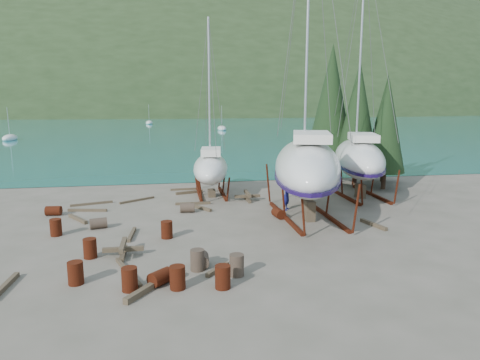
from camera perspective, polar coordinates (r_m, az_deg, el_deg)
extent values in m
plane|color=#555143|center=(21.94, -2.25, -7.67)|extent=(600.00, 600.00, 0.00)
plane|color=teal|center=(335.76, -9.24, 9.22)|extent=(700.00, 700.00, 0.00)
ellipsoid|color=#233319|center=(340.76, -9.25, 9.24)|extent=(800.00, 360.00, 110.00)
cube|color=beige|center=(218.41, -25.08, 8.28)|extent=(6.00, 5.00, 4.00)
cube|color=#A54C2D|center=(218.36, -25.13, 9.01)|extent=(6.60, 5.60, 1.60)
cube|color=beige|center=(211.45, -14.46, 8.88)|extent=(6.00, 5.00, 4.00)
cube|color=#A54C2D|center=(211.40, -14.49, 9.64)|extent=(6.60, 5.60, 1.60)
cube|color=beige|center=(213.24, -0.78, 9.22)|extent=(6.00, 5.00, 4.00)
cube|color=#A54C2D|center=(213.20, -0.78, 9.97)|extent=(6.60, 5.60, 1.60)
cylinder|color=black|center=(36.51, 15.04, 0.62)|extent=(0.36, 0.36, 1.60)
cone|color=black|center=(36.02, 15.43, 8.48)|extent=(3.60, 3.60, 8.40)
cylinder|color=black|center=(35.43, 18.58, -0.06)|extent=(0.36, 0.36, 1.36)
cone|color=black|center=(34.94, 18.99, 6.81)|extent=(3.06, 3.06, 7.14)
cylinder|color=black|center=(37.72, 11.73, 1.26)|extent=(0.36, 0.36, 1.84)
cone|color=black|center=(37.26, 12.06, 10.02)|extent=(4.14, 4.14, 9.66)
cylinder|color=black|center=(38.73, 18.47, 0.87)|extent=(0.36, 0.36, 1.44)
cone|color=black|center=(38.28, 18.86, 7.53)|extent=(3.24, 3.24, 7.56)
ellipsoid|color=silver|center=(85.44, -28.34, 4.93)|extent=(2.00, 5.00, 1.40)
cylinder|color=silver|center=(85.27, -28.51, 6.83)|extent=(0.08, 0.08, 5.00)
ellipsoid|color=silver|center=(101.67, -2.44, 6.87)|extent=(2.00, 5.00, 1.40)
cylinder|color=silver|center=(101.53, -2.45, 8.47)|extent=(0.08, 0.08, 5.00)
ellipsoid|color=silver|center=(130.95, -12.02, 7.47)|extent=(2.00, 5.00, 1.40)
cylinder|color=silver|center=(130.84, -12.06, 8.71)|extent=(0.08, 0.08, 5.00)
ellipsoid|color=silver|center=(25.19, 8.93, 1.93)|extent=(7.11, 13.09, 2.93)
cube|color=#1B0C40|center=(24.77, 9.32, -0.61)|extent=(0.89, 2.24, 1.00)
cube|color=silver|center=(24.40, 9.51, 5.70)|extent=(3.01, 4.19, 0.50)
cylinder|color=silver|center=(26.07, 9.08, 22.35)|extent=(0.14, 0.14, 15.08)
cube|color=#591B0F|center=(25.44, 5.99, -4.92)|extent=(0.18, 6.91, 0.20)
cube|color=#591B0F|center=(26.23, 11.41, -4.60)|extent=(0.18, 6.91, 0.20)
cube|color=brown|center=(25.11, 9.22, -4.05)|extent=(0.50, 0.80, 1.18)
ellipsoid|color=silver|center=(31.93, 15.53, 2.83)|extent=(6.27, 11.41, 2.59)
cube|color=#1B0C40|center=(31.56, 15.87, 1.18)|extent=(0.82, 1.96, 1.00)
cube|color=silver|center=(31.27, 16.09, 5.50)|extent=(2.64, 3.66, 0.50)
cylinder|color=silver|center=(32.40, 15.83, 17.07)|extent=(0.14, 0.14, 13.15)
cube|color=#591B0F|center=(31.93, 13.48, -1.97)|extent=(0.18, 6.03, 0.20)
cube|color=#591B0F|center=(32.86, 17.06, -1.80)|extent=(0.18, 6.03, 0.20)
cube|color=brown|center=(31.81, 15.74, -1.39)|extent=(0.50, 0.80, 0.99)
ellipsoid|color=silver|center=(31.15, -3.93, 1.58)|extent=(3.42, 8.10, 2.02)
cube|color=#1B0C40|center=(30.86, -3.85, 0.44)|extent=(0.42, 1.43, 1.00)
cube|color=silver|center=(30.59, -3.89, 3.80)|extent=(1.64, 2.51, 0.50)
cylinder|color=silver|center=(31.18, -4.14, 12.33)|extent=(0.14, 0.14, 9.43)
cube|color=#591B0F|center=(31.43, -5.46, -1.92)|extent=(0.18, 4.32, 0.20)
cube|color=#591B0F|center=(31.60, -2.33, -1.82)|extent=(0.18, 4.32, 0.20)
cube|color=brown|center=(31.09, -3.82, -1.74)|extent=(0.50, 0.80, 0.51)
imported|color=#131555|center=(27.28, 6.24, -1.96)|extent=(0.78, 0.85, 1.96)
cylinder|color=#591B0F|center=(20.21, -19.37, -8.58)|extent=(0.58, 0.58, 0.88)
cylinder|color=#2D2823|center=(18.28, -5.09, -10.54)|extent=(0.64, 0.92, 0.58)
cylinder|color=#591B0F|center=(28.29, -23.61, -3.78)|extent=(0.93, 0.66, 0.58)
cylinder|color=#591B0F|center=(16.50, -14.51, -12.68)|extent=(0.58, 0.58, 0.88)
cylinder|color=#2D2823|center=(17.25, -0.44, -11.28)|extent=(0.58, 0.58, 0.88)
cylinder|color=#591B0F|center=(25.47, 5.16, -4.44)|extent=(0.71, 0.96, 0.58)
cylinder|color=#591B0F|center=(16.20, -2.31, -12.78)|extent=(0.58, 0.58, 0.88)
cylinder|color=#591B0F|center=(24.05, -23.35, -5.82)|extent=(0.58, 0.58, 0.88)
cylinder|color=#2D2823|center=(26.84, -7.02, -3.70)|extent=(0.93, 0.65, 0.58)
cylinder|color=#591B0F|center=(16.31, -8.33, -12.74)|extent=(0.58, 0.58, 0.88)
cylinder|color=#591B0F|center=(16.81, -10.55, -12.64)|extent=(1.03, 1.03, 0.58)
cylinder|color=#591B0F|center=(17.66, -21.07, -11.49)|extent=(0.58, 0.58, 0.88)
cylinder|color=#591B0F|center=(22.04, -9.74, -6.54)|extent=(0.58, 0.58, 0.88)
cylinder|color=#2D2823|center=(24.58, -18.36, -5.50)|extent=(0.99, 0.77, 0.58)
cylinder|color=#2D2823|center=(17.85, -5.70, -10.57)|extent=(0.58, 0.58, 0.88)
cube|color=brown|center=(30.47, -13.54, -2.62)|extent=(2.29, 1.62, 0.14)
cube|color=brown|center=(24.94, 17.35, -5.67)|extent=(0.69, 2.03, 0.19)
cube|color=brown|center=(26.66, -20.84, -4.86)|extent=(1.42, 1.97, 0.19)
cube|color=brown|center=(18.13, -14.70, -11.78)|extent=(1.30, 3.00, 0.15)
cube|color=brown|center=(32.27, -6.78, -1.63)|extent=(2.06, 0.84, 0.19)
cube|color=brown|center=(17.79, -3.01, -11.83)|extent=(1.10, 1.23, 0.17)
cube|color=brown|center=(27.70, -5.45, -3.64)|extent=(1.46, 1.97, 0.19)
cube|color=brown|center=(33.55, -7.40, -1.21)|extent=(2.17, 0.24, 0.15)
cube|color=brown|center=(28.82, -6.28, -3.12)|extent=(2.35, 0.23, 0.16)
cube|color=brown|center=(22.84, -14.23, -7.04)|extent=(0.31, 2.14, 0.17)
cube|color=brown|center=(18.43, -28.91, -12.35)|extent=(0.32, 2.37, 0.18)
cube|color=brown|center=(30.31, -19.17, -2.99)|extent=(2.65, 0.92, 0.15)
cube|color=brown|center=(16.66, -11.46, -13.54)|extent=(2.00, 2.62, 0.23)
cube|color=brown|center=(28.56, -19.67, -3.81)|extent=(2.45, 0.64, 0.16)
cube|color=brown|center=(20.16, -15.29, -9.43)|extent=(0.20, 1.80, 0.20)
cube|color=brown|center=(20.09, -15.31, -8.89)|extent=(1.80, 0.20, 0.20)
cube|color=brown|center=(20.03, -15.34, -8.35)|extent=(0.20, 1.80, 0.20)
cube|color=brown|center=(29.84, 1.00, -2.55)|extent=(0.20, 1.80, 0.20)
cube|color=brown|center=(29.80, 1.00, -2.17)|extent=(1.80, 0.20, 0.20)
cube|color=brown|center=(29.76, 1.00, -1.80)|extent=(0.20, 1.80, 0.20)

